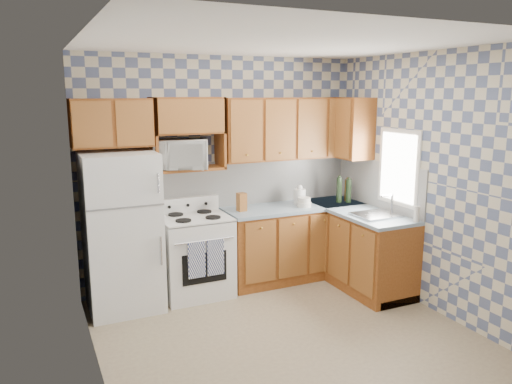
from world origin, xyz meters
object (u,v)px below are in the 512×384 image
Objects in this scene: microwave at (181,154)px; electric_kettle at (300,197)px; refrigerator at (122,232)px; stove_body at (195,256)px.

electric_kettle is (1.48, -0.06, -0.60)m from microwave.
microwave is 1.59m from electric_kettle.
refrigerator is 2.20m from electric_kettle.
stove_body is at bearing 1.78° from refrigerator.
microwave is 3.09× the size of electric_kettle.
microwave reaches higher than refrigerator.
refrigerator is 0.89m from stove_body.
refrigerator is 1.06m from microwave.
electric_kettle is at bearing 2.45° from stove_body.
microwave is at bearing 11.35° from refrigerator.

